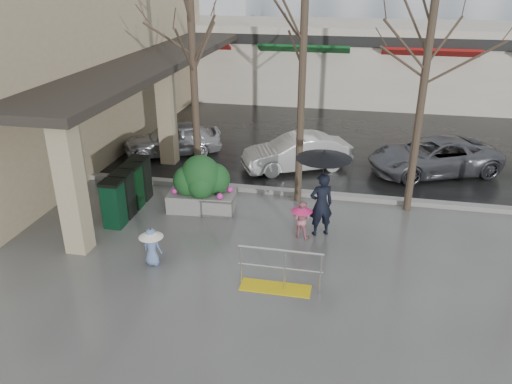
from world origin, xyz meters
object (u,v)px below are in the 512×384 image
(tree_west, at_px, (191,28))
(car_c, at_px, (434,156))
(tree_midwest, at_px, (304,25))
(woman, at_px, (322,183))
(child_pink, at_px, (302,217))
(car_b, at_px, (297,153))
(news_boxes, at_px, (128,190))
(child_blue, at_px, (152,243))
(handrail, at_px, (278,274))
(tree_mideast, at_px, (429,42))
(car_a, at_px, (173,139))
(planter, at_px, (202,184))

(tree_west, distance_m, car_c, 9.36)
(tree_midwest, relative_size, woman, 2.90)
(child_pink, distance_m, car_c, 6.82)
(car_b, bearing_deg, child_pink, -17.74)
(tree_midwest, xyz_separation_m, car_c, (4.37, 3.23, -4.60))
(news_boxes, bearing_deg, child_blue, -55.87)
(handrail, bearing_deg, tree_mideast, 56.81)
(child_blue, height_order, news_boxes, news_boxes)
(tree_midwest, xyz_separation_m, car_b, (-0.38, 2.64, -4.60))
(woman, bearing_deg, tree_mideast, -164.60)
(tree_midwest, xyz_separation_m, child_blue, (-3.00, -4.39, -4.64))
(child_pink, xyz_separation_m, car_c, (3.99, 5.52, 0.04))
(woman, relative_size, car_c, 0.53)
(handrail, distance_m, tree_west, 7.52)
(news_boxes, distance_m, car_a, 5.06)
(tree_midwest, xyz_separation_m, child_pink, (0.38, -2.29, -4.64))
(tree_mideast, height_order, car_a, tree_mideast)
(tree_mideast, height_order, planter, tree_mideast)
(planter, xyz_separation_m, car_a, (-2.56, 4.46, -0.19))
(car_b, bearing_deg, car_a, -123.76)
(child_pink, relative_size, child_blue, 1.06)
(tree_midwest, xyz_separation_m, car_a, (-5.28, 3.27, -4.60))
(news_boxes, relative_size, car_c, 0.54)
(tree_west, bearing_deg, tree_midwest, 0.00)
(child_pink, distance_m, car_b, 4.99)
(car_b, distance_m, car_c, 4.79)
(car_a, bearing_deg, woman, 24.15)
(tree_midwest, height_order, planter, tree_midwest)
(tree_west, relative_size, news_boxes, 2.78)
(child_pink, relative_size, car_a, 0.28)
(tree_west, xyz_separation_m, child_pink, (3.58, -2.29, -4.49))
(tree_west, bearing_deg, car_c, 23.13)
(child_pink, height_order, car_b, car_b)
(woman, xyz_separation_m, child_pink, (-0.48, -0.24, -0.91))
(tree_mideast, distance_m, news_boxes, 9.29)
(handrail, relative_size, car_c, 0.42)
(car_b, relative_size, car_c, 0.84)
(car_b, height_order, car_c, same)
(tree_mideast, distance_m, car_b, 6.20)
(handrail, xyz_separation_m, tree_mideast, (3.14, 4.80, 4.48))
(child_pink, bearing_deg, woman, -139.85)
(news_boxes, height_order, car_a, news_boxes)
(handrail, bearing_deg, tree_west, 124.99)
(tree_mideast, bearing_deg, tree_west, -180.00)
(handrail, height_order, woman, woman)
(woman, height_order, planter, woman)
(handrail, distance_m, car_a, 9.73)
(handrail, xyz_separation_m, woman, (0.70, 2.75, 1.13))
(tree_mideast, distance_m, car_a, 10.11)
(tree_mideast, relative_size, car_b, 1.70)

